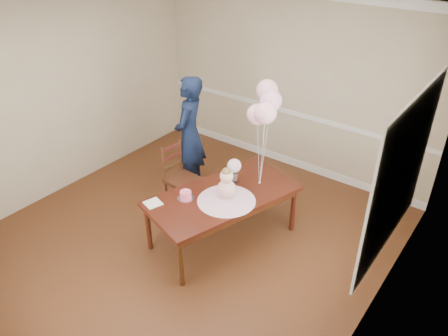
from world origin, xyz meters
TOP-DOWN VIEW (x-y plane):
  - floor at (0.00, 0.00)m, footprint 4.50×5.00m
  - ceiling at (0.00, 0.00)m, footprint 4.50×5.00m
  - wall_back at (0.00, 2.50)m, footprint 4.50×0.02m
  - wall_left at (-2.25, 0.00)m, footprint 0.02×5.00m
  - wall_right at (2.25, 0.00)m, footprint 0.02×5.00m
  - chair_rail_trim at (0.00, 2.49)m, footprint 4.50×0.02m
  - baseboard_trim at (0.00, 2.49)m, footprint 4.50×0.02m
  - window_frame at (2.23, 0.50)m, footprint 0.02×1.66m
  - window_blinds at (2.21, 0.50)m, footprint 0.01×1.50m
  - dining_table_top at (0.36, 0.35)m, footprint 1.38×1.98m
  - table_apron at (0.36, 0.35)m, footprint 1.27×1.87m
  - table_leg_fl at (-0.24, -0.33)m, footprint 0.08×0.08m
  - table_leg_fr at (0.48, -0.55)m, footprint 0.08×0.08m
  - table_leg_bl at (0.24, 1.25)m, footprint 0.08×0.08m
  - table_leg_br at (0.96, 1.03)m, footprint 0.08×0.08m
  - baby_skirt at (0.48, 0.27)m, footprint 0.85×0.85m
  - baby_torso at (0.48, 0.27)m, footprint 0.22×0.22m
  - baby_head at (0.48, 0.27)m, footprint 0.15×0.15m
  - baby_hair at (0.48, 0.27)m, footprint 0.11×0.11m
  - cake_platter at (0.07, 0.02)m, footprint 0.25×0.25m
  - birthday_cake at (0.07, 0.02)m, footprint 0.17×0.17m
  - cake_flower_a at (0.07, 0.02)m, footprint 0.03×0.03m
  - cake_flower_b at (0.10, 0.03)m, footprint 0.03×0.03m
  - rose_vase_near at (0.31, 0.65)m, footprint 0.11×0.11m
  - roses_near at (0.31, 0.65)m, footprint 0.17×0.17m
  - napkin at (-0.16, -0.29)m, footprint 0.22×0.22m
  - balloon_weight at (0.59, 0.79)m, footprint 0.04×0.04m
  - balloon_a at (0.51, 0.82)m, footprint 0.25×0.25m
  - balloon_b at (0.67, 0.73)m, footprint 0.25×0.25m
  - balloon_c at (0.64, 0.88)m, footprint 0.25×0.25m
  - balloon_d at (0.56, 0.92)m, footprint 0.25×0.25m
  - balloon_ribbon_a at (0.55, 0.81)m, footprint 0.08×0.03m
  - balloon_ribbon_b at (0.63, 0.76)m, footprint 0.08×0.07m
  - balloon_ribbon_c at (0.61, 0.84)m, footprint 0.04×0.08m
  - balloon_ribbon_d at (0.57, 0.86)m, footprint 0.05×0.11m
  - dining_chair_seat at (-0.53, 0.61)m, footprint 0.42×0.42m
  - chair_leg_fl at (-0.70, 0.46)m, footprint 0.04×0.04m
  - chair_leg_fr at (-0.38, 0.44)m, footprint 0.04×0.04m
  - chair_leg_bl at (-0.68, 0.78)m, footprint 0.04×0.04m
  - chair_leg_br at (-0.36, 0.76)m, footprint 0.04×0.04m
  - chair_back_post_l at (-0.72, 0.46)m, footprint 0.04×0.04m
  - chair_back_post_r at (-0.70, 0.78)m, footprint 0.04×0.04m
  - chair_slat_low at (-0.71, 0.62)m, footprint 0.05×0.36m
  - chair_slat_mid at (-0.71, 0.62)m, footprint 0.05×0.36m
  - chair_slat_top at (-0.71, 0.62)m, footprint 0.05×0.36m
  - woman at (-0.74, 1.04)m, footprint 0.60×0.72m

SIDE VIEW (x-z plane):
  - floor at x=0.00m, z-range 0.00..0.00m
  - baseboard_trim at x=0.00m, z-range 0.00..0.12m
  - chair_leg_fl at x=-0.70m, z-range 0.00..0.38m
  - chair_leg_fr at x=-0.38m, z-range 0.00..0.38m
  - chair_leg_bl at x=-0.68m, z-range 0.00..0.38m
  - chair_leg_br at x=-0.36m, z-range 0.00..0.38m
  - table_leg_fl at x=-0.24m, z-range 0.00..0.63m
  - table_leg_fr at x=0.48m, z-range 0.00..0.63m
  - table_leg_bl at x=0.24m, z-range 0.00..0.63m
  - table_leg_br at x=0.96m, z-range 0.00..0.63m
  - dining_chair_seat at x=-0.53m, z-range 0.38..0.43m
  - chair_slat_low at x=-0.71m, z-range 0.53..0.58m
  - table_apron at x=0.36m, z-range 0.54..0.63m
  - dining_table_top at x=0.36m, z-range 0.63..0.67m
  - chair_back_post_l at x=-0.72m, z-range 0.41..0.91m
  - chair_back_post_r at x=-0.70m, z-range 0.41..0.91m
  - cake_platter at x=0.07m, z-range 0.67..0.68m
  - napkin at x=-0.16m, z-range 0.67..0.68m
  - balloon_weight at x=0.59m, z-range 0.67..0.69m
  - chair_slat_mid at x=-0.71m, z-range 0.68..0.72m
  - baby_skirt at x=0.48m, z-range 0.67..0.76m
  - birthday_cake at x=0.07m, z-range 0.68..0.77m
  - rose_vase_near at x=0.31m, z-range 0.67..0.82m
  - cake_flower_a at x=0.07m, z-range 0.77..0.80m
  - cake_flower_b at x=0.10m, z-range 0.77..0.80m
  - baby_torso at x=0.48m, z-range 0.73..0.94m
  - chair_slat_top at x=-0.71m, z-range 0.82..0.86m
  - woman at x=-0.74m, z-range 0.00..1.70m
  - chair_rail_trim at x=0.00m, z-range 0.86..0.94m
  - roses_near at x=0.31m, z-range 0.82..0.99m
  - baby_head at x=0.48m, z-range 0.93..1.08m
  - baby_hair at x=0.48m, z-range 1.00..1.11m
  - balloon_ribbon_a at x=0.55m, z-range 0.68..1.43m
  - balloon_ribbon_b at x=0.63m, z-range 0.68..1.52m
  - balloon_ribbon_c at x=0.61m, z-range 0.68..1.61m
  - balloon_ribbon_d at x=0.57m, z-range 0.68..1.70m
  - wall_back at x=0.00m, z-range 0.00..2.70m
  - wall_left at x=-2.25m, z-range 0.00..2.70m
  - wall_right at x=2.25m, z-range 0.00..2.70m
  - window_frame at x=2.23m, z-range 0.77..2.33m
  - window_blinds at x=2.21m, z-range 0.85..2.25m
  - balloon_a at x=0.51m, z-range 1.44..1.69m
  - balloon_b at x=0.67m, z-range 1.53..1.78m
  - balloon_c at x=0.64m, z-range 1.62..1.87m
  - balloon_d at x=0.56m, z-range 1.71..1.96m
  - ceiling at x=0.00m, z-range 2.69..2.71m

